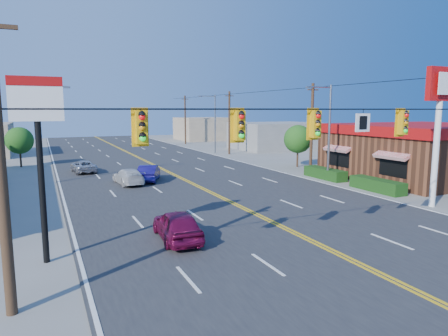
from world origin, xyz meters
name	(u,v)px	position (x,y,z in m)	size (l,w,h in m)	color
ground	(334,253)	(0.00, 0.00, 0.00)	(160.00, 160.00, 0.00)	gray
road	(182,179)	(0.00, 20.00, 0.03)	(20.00, 120.00, 0.06)	#2D2D30
signal_span	(337,137)	(-0.12, 0.00, 4.89)	(24.32, 0.34, 9.00)	#47301E
kfc	(423,151)	(19.90, 12.00, 2.38)	(16.30, 12.40, 4.70)	brown
kfc_pylon	(439,109)	(11.00, 4.00, 6.04)	(2.20, 0.36, 8.50)	white
pizza_hut_sign	(38,131)	(-11.00, 4.00, 5.18)	(1.90, 0.30, 6.85)	black
streetlight_se	(327,127)	(10.79, 14.00, 4.51)	(2.55, 0.25, 8.00)	gray
streetlight_ne	(214,120)	(10.79, 38.00, 4.51)	(2.55, 0.25, 8.00)	gray
streetlight_sw	(42,128)	(-10.79, 22.00, 4.51)	(2.55, 0.25, 8.00)	gray
streetlight_nw	(41,120)	(-10.79, 48.00, 4.51)	(2.55, 0.25, 8.00)	gray
utility_pole_near	(312,129)	(12.20, 18.00, 4.20)	(0.28, 0.28, 8.40)	#47301E
utility_pole_mid	(229,123)	(12.20, 36.00, 4.20)	(0.28, 0.28, 8.40)	#47301E
utility_pole_far	(185,120)	(12.20, 54.00, 4.20)	(0.28, 0.28, 8.40)	#47301E
tree_kfc_rear	(298,139)	(13.50, 22.00, 2.93)	(2.94, 2.94, 4.41)	#47301E
tree_west	(19,141)	(-13.00, 34.00, 2.79)	(2.80, 2.80, 4.20)	#47301E
bld_east_mid	(275,136)	(22.00, 40.00, 2.00)	(12.00, 10.00, 4.00)	gray
bld_east_far	(204,129)	(19.00, 62.00, 2.20)	(10.00, 10.00, 4.40)	tan
car_magenta	(177,226)	(-5.49, 4.30, 0.70)	(1.65, 4.11, 1.40)	maroon
car_blue	(149,174)	(-2.89, 19.92, 0.69)	(1.45, 4.16, 1.37)	navy
car_white	(128,177)	(-4.73, 19.24, 0.63)	(1.75, 4.31, 1.25)	silver
car_silver	(83,167)	(-7.42, 27.09, 0.57)	(1.90, 4.12, 1.15)	#B6B4BA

